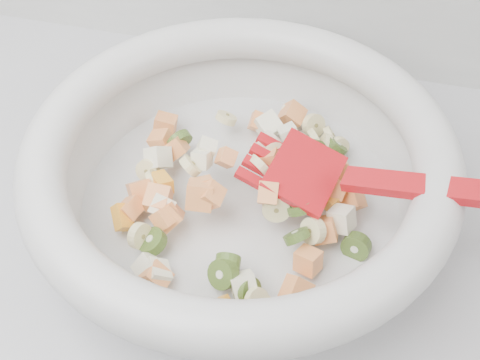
# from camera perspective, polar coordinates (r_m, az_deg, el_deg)

# --- Properties ---
(mixing_bowl) EXTENTS (0.53, 0.40, 0.15)m
(mixing_bowl) POSITION_cam_1_polar(r_m,az_deg,el_deg) (0.57, 0.08, 0.83)
(mixing_bowl) COLOR beige
(mixing_bowl) RESTS_ON counter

